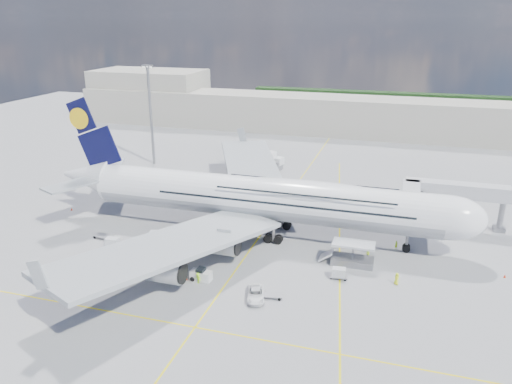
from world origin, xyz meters
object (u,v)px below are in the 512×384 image
(crew_loader, at_px, (368,254))
(cone_wing_right_outer, at_px, (104,273))
(cargo_loader, at_px, (352,257))
(catering_truck_outer, at_px, (268,160))
(catering_truck_inner, at_px, (283,190))
(jet_bridge, at_px, (439,194))
(cone_wing_left_outer, at_px, (223,185))
(light_mast, at_px, (151,114))
(crew_van, at_px, (397,279))
(baggage_tug, at_px, (201,275))
(cone_wing_right_inner, at_px, (186,278))
(service_van, at_px, (256,294))
(airliner, at_px, (263,198))
(cone_tail, at_px, (72,209))
(dolly_nose_far, at_px, (339,273))
(dolly_row_c, at_px, (146,259))
(cone_nose, at_px, (505,276))
(crew_wing, at_px, (179,235))
(crew_tug, at_px, (198,278))
(dolly_back, at_px, (104,236))
(dolly_row_a, at_px, (112,243))
(dolly_row_b, at_px, (156,237))
(cone_wing_left_inner, at_px, (210,208))
(crew_nose, at_px, (396,245))

(crew_loader, distance_m, cone_wing_right_outer, 41.49)
(cargo_loader, relative_size, catering_truck_outer, 1.06)
(cargo_loader, height_order, catering_truck_inner, catering_truck_inner)
(jet_bridge, height_order, cone_wing_left_outer, jet_bridge)
(light_mast, bearing_deg, crew_van, -36.12)
(baggage_tug, height_order, crew_loader, baggage_tug)
(cone_wing_right_inner, xyz_separation_m, cone_wing_right_outer, (-12.52, -2.21, -0.06))
(service_van, bearing_deg, baggage_tug, 148.35)
(airliner, distance_m, cone_tail, 40.66)
(crew_van, bearing_deg, dolly_nose_far, 55.46)
(dolly_row_c, relative_size, cone_nose, 6.93)
(jet_bridge, distance_m, cone_wing_right_outer, 58.70)
(crew_wing, bearing_deg, catering_truck_outer, 14.97)
(catering_truck_inner, bearing_deg, airliner, -89.19)
(dolly_nose_far, xyz_separation_m, service_van, (-10.19, -9.06, -0.19))
(crew_tug, xyz_separation_m, cone_wing_right_inner, (-2.18, 0.43, -0.54))
(catering_truck_outer, bearing_deg, cargo_loader, -44.83)
(cargo_loader, xyz_separation_m, dolly_back, (-42.98, -2.90, -0.87))
(catering_truck_inner, bearing_deg, crew_wing, -117.69)
(dolly_row_a, xyz_separation_m, cone_tail, (-17.55, 12.88, -0.74))
(cone_tail, bearing_deg, dolly_row_a, -36.27)
(cone_wing_left_outer, bearing_deg, catering_truck_inner, -13.69)
(airliner, bearing_deg, catering_truck_outer, 104.47)
(dolly_row_b, height_order, cone_wing_left_inner, dolly_row_b)
(jet_bridge, bearing_deg, catering_truck_inner, 164.69)
(jet_bridge, xyz_separation_m, cone_wing_right_inner, (-35.95, -30.23, -6.56))
(crew_tug, xyz_separation_m, cone_wing_left_inner, (-9.28, 28.02, -0.57))
(dolly_back, relative_size, cone_wing_right_inner, 5.79)
(airliner, bearing_deg, crew_tug, -102.10)
(dolly_row_c, bearing_deg, cone_wing_left_inner, 88.82)
(dolly_row_b, bearing_deg, service_van, -41.60)
(light_mast, xyz_separation_m, cone_tail, (0.14, -35.30, -12.94))
(catering_truck_outer, bearing_deg, crew_nose, -34.20)
(dolly_row_a, relative_size, dolly_row_b, 0.92)
(crew_wing, bearing_deg, jet_bridge, -48.78)
(cone_wing_left_outer, bearing_deg, dolly_back, -107.24)
(catering_truck_inner, height_order, cone_wing_right_inner, catering_truck_inner)
(crew_wing, distance_m, cone_wing_right_inner, 14.44)
(light_mast, height_order, service_van, light_mast)
(dolly_row_b, distance_m, dolly_back, 9.90)
(jet_bridge, xyz_separation_m, service_van, (-24.45, -32.28, -6.15))
(service_van, relative_size, crew_loader, 3.36)
(jet_bridge, distance_m, dolly_back, 60.11)
(service_van, distance_m, cone_wing_right_inner, 11.69)
(crew_wing, distance_m, crew_van, 37.29)
(dolly_back, relative_size, crew_wing, 2.23)
(cargo_loader, distance_m, crew_tug, 24.31)
(dolly_back, xyz_separation_m, crew_nose, (49.53, 10.48, 0.37))
(crew_loader, height_order, cone_tail, crew_loader)
(crew_nose, bearing_deg, catering_truck_outer, 89.90)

